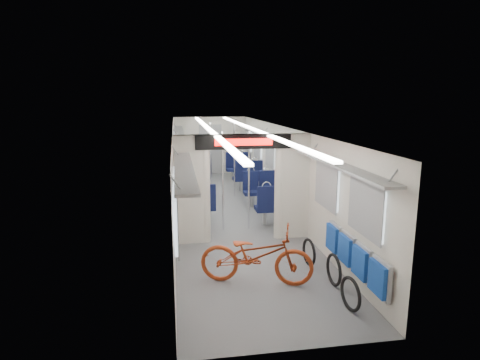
{
  "coord_description": "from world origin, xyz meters",
  "views": [
    {
      "loc": [
        -1.38,
        -10.23,
        3.04
      ],
      "look_at": [
        0.06,
        -1.24,
        1.17
      ],
      "focal_mm": 30.0,
      "sensor_mm": 36.0,
      "label": 1
    }
  ],
  "objects_px": {
    "bike_hoop_b": "(334,271)",
    "seat_bay_far_right": "(243,169)",
    "bike_hoop_a": "(350,295)",
    "stanchion_near_left": "(223,182)",
    "seat_bay_near_right": "(266,194)",
    "seat_bay_near_left": "(195,193)",
    "seat_bay_far_left": "(190,173)",
    "bike_hoop_c": "(309,253)",
    "stanchion_far_left": "(211,160)",
    "stanchion_far_right": "(234,160)",
    "bicycle": "(256,255)",
    "stanchion_near_right": "(249,181)",
    "flip_bench": "(354,256)"
  },
  "relations": [
    {
      "from": "bike_hoop_b",
      "to": "seat_bay_far_right",
      "type": "bearing_deg",
      "value": 91.31
    },
    {
      "from": "flip_bench",
      "to": "seat_bay_near_right",
      "type": "distance_m",
      "value": 4.42
    },
    {
      "from": "seat_bay_near_left",
      "to": "seat_bay_far_left",
      "type": "height_order",
      "value": "seat_bay_near_left"
    },
    {
      "from": "flip_bench",
      "to": "seat_bay_far_right",
      "type": "xyz_separation_m",
      "value": [
        -0.42,
        8.16,
        -0.01
      ]
    },
    {
      "from": "seat_bay_near_left",
      "to": "stanchion_far_left",
      "type": "distance_m",
      "value": 2.04
    },
    {
      "from": "stanchion_near_left",
      "to": "seat_bay_near_right",
      "type": "bearing_deg",
      "value": 39.9
    },
    {
      "from": "seat_bay_far_right",
      "to": "stanchion_far_right",
      "type": "distance_m",
      "value": 1.81
    },
    {
      "from": "bicycle",
      "to": "bike_hoop_b",
      "type": "distance_m",
      "value": 1.3
    },
    {
      "from": "seat_bay_near_left",
      "to": "seat_bay_far_right",
      "type": "height_order",
      "value": "seat_bay_far_right"
    },
    {
      "from": "bike_hoop_a",
      "to": "stanchion_far_right",
      "type": "bearing_deg",
      "value": 95.23
    },
    {
      "from": "bike_hoop_c",
      "to": "stanchion_near_left",
      "type": "distance_m",
      "value": 2.8
    },
    {
      "from": "seat_bay_far_left",
      "to": "stanchion_far_right",
      "type": "height_order",
      "value": "stanchion_far_right"
    },
    {
      "from": "bike_hoop_c",
      "to": "seat_bay_far_left",
      "type": "distance_m",
      "value": 7.03
    },
    {
      "from": "bike_hoop_b",
      "to": "stanchion_far_right",
      "type": "bearing_deg",
      "value": 96.53
    },
    {
      "from": "flip_bench",
      "to": "seat_bay_near_right",
      "type": "height_order",
      "value": "seat_bay_near_right"
    },
    {
      "from": "bike_hoop_b",
      "to": "stanchion_near_left",
      "type": "relative_size",
      "value": 0.24
    },
    {
      "from": "seat_bay_far_right",
      "to": "stanchion_far_right",
      "type": "xyz_separation_m",
      "value": [
        -0.54,
        -1.63,
        0.58
      ]
    },
    {
      "from": "bicycle",
      "to": "stanchion_near_right",
      "type": "xyz_separation_m",
      "value": [
        0.39,
        2.82,
        0.66
      ]
    },
    {
      "from": "bike_hoop_c",
      "to": "stanchion_far_right",
      "type": "relative_size",
      "value": 0.22
    },
    {
      "from": "flip_bench",
      "to": "stanchion_far_right",
      "type": "distance_m",
      "value": 6.62
    },
    {
      "from": "flip_bench",
      "to": "stanchion_far_right",
      "type": "relative_size",
      "value": 0.92
    },
    {
      "from": "bike_hoop_a",
      "to": "stanchion_near_left",
      "type": "distance_m",
      "value": 4.27
    },
    {
      "from": "seat_bay_near_left",
      "to": "stanchion_far_left",
      "type": "bearing_deg",
      "value": 71.85
    },
    {
      "from": "bicycle",
      "to": "seat_bay_near_left",
      "type": "relative_size",
      "value": 0.87
    },
    {
      "from": "bike_hoop_c",
      "to": "stanchion_near_right",
      "type": "bearing_deg",
      "value": 107.42
    },
    {
      "from": "bike_hoop_b",
      "to": "seat_bay_near_left",
      "type": "height_order",
      "value": "seat_bay_near_left"
    },
    {
      "from": "stanchion_far_right",
      "to": "seat_bay_near_left",
      "type": "bearing_deg",
      "value": -127.2
    },
    {
      "from": "flip_bench",
      "to": "seat_bay_near_right",
      "type": "bearing_deg",
      "value": 95.44
    },
    {
      "from": "seat_bay_near_left",
      "to": "seat_bay_far_left",
      "type": "distance_m",
      "value": 3.01
    },
    {
      "from": "stanchion_far_left",
      "to": "stanchion_far_right",
      "type": "bearing_deg",
      "value": -8.68
    },
    {
      "from": "bike_hoop_a",
      "to": "stanchion_far_left",
      "type": "height_order",
      "value": "stanchion_far_left"
    },
    {
      "from": "bicycle",
      "to": "seat_bay_near_left",
      "type": "height_order",
      "value": "seat_bay_near_left"
    },
    {
      "from": "bike_hoop_a",
      "to": "bike_hoop_b",
      "type": "height_order",
      "value": "bike_hoop_b"
    },
    {
      "from": "bicycle",
      "to": "flip_bench",
      "type": "height_order",
      "value": "bicycle"
    },
    {
      "from": "bicycle",
      "to": "seat_bay_near_right",
      "type": "relative_size",
      "value": 0.89
    },
    {
      "from": "seat_bay_far_left",
      "to": "bike_hoop_c",
      "type": "bearing_deg",
      "value": -74.24
    },
    {
      "from": "flip_bench",
      "to": "seat_bay_near_left",
      "type": "relative_size",
      "value": 0.98
    },
    {
      "from": "stanchion_far_right",
      "to": "bike_hoop_c",
      "type": "bearing_deg",
      "value": -83.98
    },
    {
      "from": "seat_bay_far_left",
      "to": "stanchion_near_left",
      "type": "height_order",
      "value": "stanchion_near_left"
    },
    {
      "from": "bike_hoop_c",
      "to": "stanchion_near_right",
      "type": "height_order",
      "value": "stanchion_near_right"
    },
    {
      "from": "seat_bay_near_right",
      "to": "bike_hoop_b",
      "type": "bearing_deg",
      "value": -87.53
    },
    {
      "from": "bike_hoop_a",
      "to": "bike_hoop_c",
      "type": "height_order",
      "value": "same"
    },
    {
      "from": "stanchion_near_right",
      "to": "seat_bay_far_left",
      "type": "bearing_deg",
      "value": 104.91
    },
    {
      "from": "bicycle",
      "to": "seat_bay_far_right",
      "type": "xyz_separation_m",
      "value": [
        1.06,
        7.67,
        0.07
      ]
    },
    {
      "from": "seat_bay_near_left",
      "to": "stanchion_near_right",
      "type": "height_order",
      "value": "stanchion_near_right"
    },
    {
      "from": "bike_hoop_a",
      "to": "bike_hoop_b",
      "type": "bearing_deg",
      "value": 84.91
    },
    {
      "from": "bike_hoop_c",
      "to": "stanchion_far_right",
      "type": "bearing_deg",
      "value": 96.02
    },
    {
      "from": "seat_bay_far_left",
      "to": "stanchion_near_right",
      "type": "bearing_deg",
      "value": -75.09
    },
    {
      "from": "bicycle",
      "to": "stanchion_near_right",
      "type": "distance_m",
      "value": 2.92
    },
    {
      "from": "stanchion_far_left",
      "to": "flip_bench",
      "type": "bearing_deg",
      "value": -75.8
    }
  ]
}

